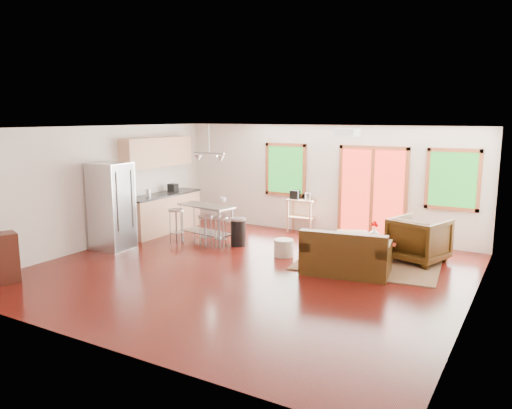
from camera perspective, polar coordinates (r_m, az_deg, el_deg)
The scene contains 28 objects.
floor at distance 9.20m, azimuth -0.95°, elevation -7.72°, with size 7.50×7.00×0.02m, color #360A07.
ceiling at distance 8.77m, azimuth -1.00°, elevation 8.81°, with size 7.50×7.00×0.02m, color white.
back_wall at distance 12.00m, azimuth 7.75°, elevation 2.79°, with size 7.50×0.02×2.60m, color silver.
left_wall at distance 11.29m, azimuth -17.54°, elevation 1.95°, with size 0.02×7.00×2.60m, color silver.
right_wall at distance 7.68m, azimuth 23.79°, elevation -2.07°, with size 0.02×7.00×2.60m, color silver.
front_wall at distance 6.23m, azimuth -18.00°, elevation -4.39°, with size 7.50×0.02×2.60m, color silver.
window_left at distance 12.35m, azimuth 3.38°, elevation 4.00°, with size 1.10×0.05×1.30m.
french_doors at distance 11.58m, azimuth 13.12°, elevation 1.35°, with size 1.60×0.05×2.10m.
window_right at distance 11.15m, azimuth 21.57°, elevation 2.66°, with size 1.10×0.05×1.30m.
rug at distance 9.91m, azimuth 12.70°, elevation -6.53°, with size 2.61×2.01×0.03m, color #4E653C.
loveseat at distance 9.14m, azimuth 10.19°, elevation -5.83°, with size 1.65×1.10×0.82m.
coffee_table at distance 10.22m, azimuth 13.14°, elevation -4.13°, with size 1.13×0.89×0.40m.
armchair at distance 10.16m, azimuth 18.14°, elevation -3.63°, with size 0.94×0.88×0.97m, color black.
ottoman at distance 10.56m, azimuth 11.00°, elevation -4.32°, with size 0.63×0.63×0.42m, color black.
pouf at distance 10.14m, azimuth 3.18°, elevation -4.97°, with size 0.40×0.40×0.35m, color beige.
vase at distance 10.24m, azimuth 13.37°, elevation -3.06°, with size 0.25×0.26×0.34m.
book at distance 9.73m, azimuth 14.59°, elevation -3.76°, with size 0.20×0.02×0.26m, color maroon.
cabinets at distance 12.35m, azimuth -10.77°, elevation 1.16°, with size 0.64×2.24×2.30m.
refrigerator at distance 11.00m, azimuth -16.15°, elevation -0.18°, with size 0.79×0.76×1.84m.
island at distance 11.24m, azimuth -5.71°, elevation -1.39°, with size 1.39×0.73×0.84m.
cup at distance 10.93m, azimuth -3.78°, elevation 0.64°, with size 0.13×0.10×0.13m, color white.
bar_stool_a at distance 11.27m, azimuth -9.10°, elevation -1.50°, with size 0.37×0.37×0.76m.
bar_stool_b at distance 10.91m, azimuth -5.81°, elevation -2.15°, with size 0.38×0.38×0.68m.
bar_stool_c at distance 10.73m, azimuth -4.07°, elevation -2.31°, with size 0.39×0.39×0.68m.
trash_can at distance 10.91m, azimuth -2.05°, elevation -3.12°, with size 0.39×0.39×0.62m.
kitchen_cart at distance 12.13m, azimuth 5.14°, elevation 0.07°, with size 0.70×0.48×1.03m.
ceiling_flush at distance 8.62m, azimuth 10.35°, elevation 8.10°, with size 0.35×0.35×0.12m, color white.
pendant_light at distance 11.10m, azimuth -5.39°, elevation 5.35°, with size 0.80×0.18×0.79m.
Camera 1 is at (4.54, -7.49, 2.80)m, focal length 35.00 mm.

